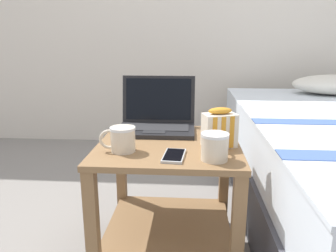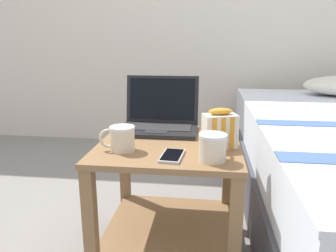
{
  "view_description": "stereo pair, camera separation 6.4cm",
  "coord_description": "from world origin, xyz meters",
  "px_view_note": "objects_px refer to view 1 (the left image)",
  "views": [
    {
      "loc": [
        0.09,
        -1.24,
        0.9
      ],
      "look_at": [
        0.0,
        -0.04,
        0.58
      ],
      "focal_mm": 35.0,
      "sensor_mm": 36.0,
      "label": 1
    },
    {
      "loc": [
        0.15,
        -1.23,
        0.9
      ],
      "look_at": [
        0.0,
        -0.04,
        0.58
      ],
      "focal_mm": 35.0,
      "sensor_mm": 36.0,
      "label": 2
    }
  ],
  "objects_px": {
    "snack_bag": "(219,129)",
    "cell_phone": "(174,156)",
    "mug_front_right": "(122,138)",
    "laptop": "(157,119)",
    "mug_front_left": "(215,145)"
  },
  "relations": [
    {
      "from": "snack_bag",
      "to": "cell_phone",
      "type": "xyz_separation_m",
      "value": [
        -0.17,
        -0.13,
        -0.06
      ]
    },
    {
      "from": "mug_front_right",
      "to": "laptop",
      "type": "bearing_deg",
      "value": 72.87
    },
    {
      "from": "mug_front_left",
      "to": "snack_bag",
      "type": "xyz_separation_m",
      "value": [
        0.03,
        0.15,
        0.02
      ]
    },
    {
      "from": "laptop",
      "to": "cell_phone",
      "type": "bearing_deg",
      "value": -74.56
    },
    {
      "from": "mug_front_left",
      "to": "cell_phone",
      "type": "distance_m",
      "value": 0.15
    },
    {
      "from": "laptop",
      "to": "mug_front_right",
      "type": "bearing_deg",
      "value": -107.13
    },
    {
      "from": "mug_front_left",
      "to": "snack_bag",
      "type": "bearing_deg",
      "value": 79.98
    },
    {
      "from": "mug_front_right",
      "to": "snack_bag",
      "type": "relative_size",
      "value": 0.87
    },
    {
      "from": "laptop",
      "to": "snack_bag",
      "type": "height_order",
      "value": "laptop"
    },
    {
      "from": "mug_front_left",
      "to": "cell_phone",
      "type": "height_order",
      "value": "mug_front_left"
    },
    {
      "from": "laptop",
      "to": "mug_front_right",
      "type": "distance_m",
      "value": 0.32
    },
    {
      "from": "snack_bag",
      "to": "cell_phone",
      "type": "bearing_deg",
      "value": -141.35
    },
    {
      "from": "cell_phone",
      "to": "laptop",
      "type": "bearing_deg",
      "value": 105.44
    },
    {
      "from": "mug_front_left",
      "to": "cell_phone",
      "type": "xyz_separation_m",
      "value": [
        -0.14,
        0.02,
        -0.05
      ]
    },
    {
      "from": "mug_front_right",
      "to": "cell_phone",
      "type": "xyz_separation_m",
      "value": [
        0.19,
        -0.05,
        -0.05
      ]
    }
  ]
}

